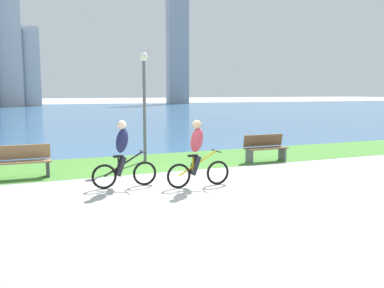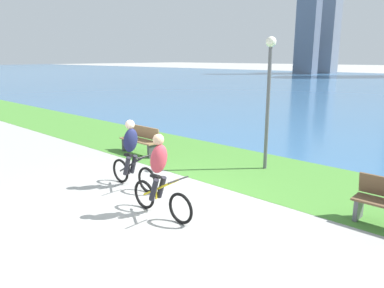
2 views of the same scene
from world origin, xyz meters
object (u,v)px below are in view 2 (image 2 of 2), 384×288
(cyclist_lead, at_px, (160,175))
(bench_far_along_path, at_px, (141,140))
(lamppost_tall, at_px, (269,83))
(cyclist_trailing, at_px, (131,154))

(cyclist_lead, xyz_separation_m, bench_far_along_path, (-3.98, 2.78, -0.38))
(bench_far_along_path, relative_size, lamppost_tall, 0.42)
(cyclist_lead, bearing_deg, bench_far_along_path, 145.07)
(cyclist_trailing, distance_m, lamppost_tall, 4.12)
(cyclist_trailing, distance_m, bench_far_along_path, 3.15)
(cyclist_trailing, height_order, lamppost_tall, lamppost_tall)
(cyclist_trailing, bearing_deg, lamppost_tall, 65.75)
(cyclist_lead, distance_m, bench_far_along_path, 4.87)
(lamppost_tall, bearing_deg, bench_far_along_path, -160.81)
(bench_far_along_path, distance_m, lamppost_tall, 4.51)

